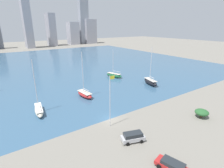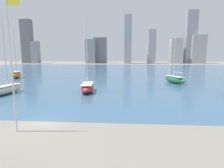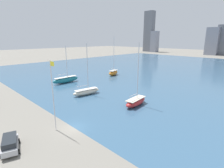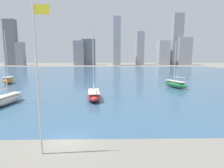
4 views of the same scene
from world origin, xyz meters
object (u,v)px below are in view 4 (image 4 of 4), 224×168
Objects in this scene: flag_pole at (38,77)px; sailboat_orange at (8,80)px; sailboat_red at (94,95)px; sailboat_cream at (6,99)px; sailboat_green at (175,84)px.

sailboat_orange is (-25.13, 39.58, -5.23)m from flag_pole.
flag_pole is 19.53m from sailboat_red.
sailboat_orange is at bearing 126.23° from sailboat_cream.
flag_pole is at bearing -73.20° from sailboat_orange.
sailboat_red reaches higher than sailboat_green.
flag_pole is 20.23m from sailboat_cream.
sailboat_red is (2.61, 18.58, -5.44)m from flag_pole.
sailboat_cream is at bearing 127.69° from flag_pole.
sailboat_orange is 48.72m from sailboat_green.
sailboat_green is at bearing -25.09° from sailboat_orange.
sailboat_cream reaches higher than flag_pole.
sailboat_red is at bearing 19.85° from sailboat_cream.
sailboat_green is (48.06, -8.02, -0.18)m from sailboat_orange.
sailboat_cream reaches higher than sailboat_green.
sailboat_orange is 27.56m from sailboat_cream.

